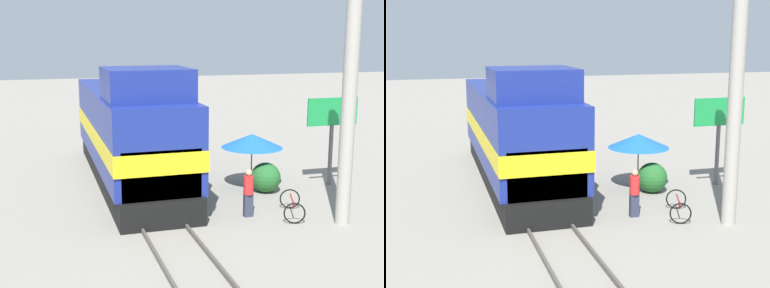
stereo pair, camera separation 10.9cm
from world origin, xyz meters
The scene contains 10 objects.
ground_plane centered at (0.00, 0.00, 0.00)m, with size 120.00×120.00×0.00m, color gray.
rail_near centered at (-0.72, 0.00, 0.07)m, with size 0.08×41.72×0.15m, color #4C4742.
rail_far centered at (0.72, 0.00, 0.07)m, with size 0.08×41.72×0.15m, color #4C4742.
locomotive centered at (0.00, 4.29, 2.09)m, with size 3.11×12.47×4.99m.
utility_pole centered at (5.78, -2.54, 4.57)m, with size 1.80×0.47×9.06m.
vendor_umbrella centered at (4.49, 2.13, 1.96)m, with size 2.45×2.45×2.23m.
billboard_sign centered at (7.83, 1.75, 2.78)m, with size 2.24×0.12×3.62m.
shrub_cluster centered at (4.82, 1.46, 0.59)m, with size 1.19×1.19×1.19m, color #236028.
person_bystander centered at (3.06, -1.04, 0.90)m, with size 0.34×0.34×1.66m.
bicycle centered at (4.53, -1.41, 0.37)m, with size 1.26×1.77×0.72m.
Camera 1 is at (-3.72, -17.21, 6.12)m, focal length 50.00 mm.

